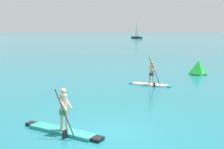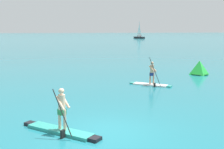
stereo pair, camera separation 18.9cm
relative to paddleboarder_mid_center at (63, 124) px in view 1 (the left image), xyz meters
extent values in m
plane|color=#1E727F|center=(1.68, -0.20, -0.33)|extent=(440.00, 440.00, 0.00)
cube|color=teal|center=(-0.04, 0.04, -0.26)|extent=(2.54, 2.25, 0.13)
cube|color=black|center=(1.19, -0.97, -0.26)|extent=(0.53, 0.54, 0.13)
cube|color=black|center=(-1.26, 1.06, -0.26)|extent=(0.49, 0.49, 0.13)
cylinder|color=beige|center=(0.15, -0.11, 0.19)|extent=(0.11, 0.11, 0.79)
cylinder|color=beige|center=(-0.04, 0.05, 0.19)|extent=(0.11, 0.11, 0.79)
cube|color=#338C4C|center=(0.05, -0.03, 0.50)|extent=(0.34, 0.34, 0.22)
cylinder|color=beige|center=(0.05, -0.03, 0.87)|extent=(0.26, 0.26, 0.56)
sphere|color=beige|center=(0.05, -0.03, 1.28)|extent=(0.21, 0.21, 0.21)
cylinder|color=beige|center=(0.19, 0.05, 0.86)|extent=(0.36, 0.33, 0.53)
cylinder|color=beige|center=(-0.01, -0.18, 0.86)|extent=(0.36, 0.33, 0.53)
cylinder|color=black|center=(0.07, -0.56, 0.61)|extent=(0.66, 0.58, 1.63)
cube|color=black|center=(0.07, -0.56, -0.18)|extent=(0.19, 0.20, 0.32)
cube|color=white|center=(5.89, 8.23, -0.28)|extent=(2.28, 1.89, 0.09)
cube|color=teal|center=(6.96, 7.46, -0.28)|extent=(0.50, 0.53, 0.09)
cube|color=teal|center=(4.81, 9.01, -0.28)|extent=(0.46, 0.48, 0.09)
cylinder|color=tan|center=(6.07, 8.10, 0.15)|extent=(0.11, 0.11, 0.78)
cylinder|color=tan|center=(5.87, 8.25, 0.15)|extent=(0.11, 0.11, 0.78)
cube|color=navy|center=(5.97, 8.18, 0.45)|extent=(0.34, 0.33, 0.22)
cylinder|color=tan|center=(5.97, 8.18, 0.81)|extent=(0.26, 0.26, 0.53)
sphere|color=tan|center=(5.97, 8.18, 1.21)|extent=(0.21, 0.21, 0.21)
cylinder|color=tan|center=(6.10, 8.27, 0.82)|extent=(0.42, 0.36, 0.48)
cylinder|color=tan|center=(5.92, 8.02, 0.82)|extent=(0.42, 0.36, 0.48)
cylinder|color=black|center=(6.01, 7.63, 0.70)|extent=(0.70, 0.54, 1.92)
cube|color=black|center=(6.01, 7.63, -0.22)|extent=(0.18, 0.21, 0.32)
pyramid|color=green|center=(11.28, 12.08, 0.26)|extent=(1.34, 1.34, 1.18)
torus|color=#167226|center=(11.28, 12.08, -0.27)|extent=(1.53, 1.53, 0.12)
cube|color=black|center=(26.87, 94.42, 0.01)|extent=(3.44, 4.87, 0.66)
cylinder|color=#B2B2B7|center=(26.87, 94.42, 3.11)|extent=(0.12, 0.12, 5.54)
pyramid|color=white|center=(26.87, 94.42, 2.74)|extent=(0.81, 2.05, 4.61)
cube|color=silver|center=(26.87, 94.42, 0.54)|extent=(1.65, 1.97, 0.40)
camera|label=1|loc=(0.13, -10.43, 3.56)|focal=45.99mm
camera|label=2|loc=(0.32, -10.46, 3.56)|focal=45.99mm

